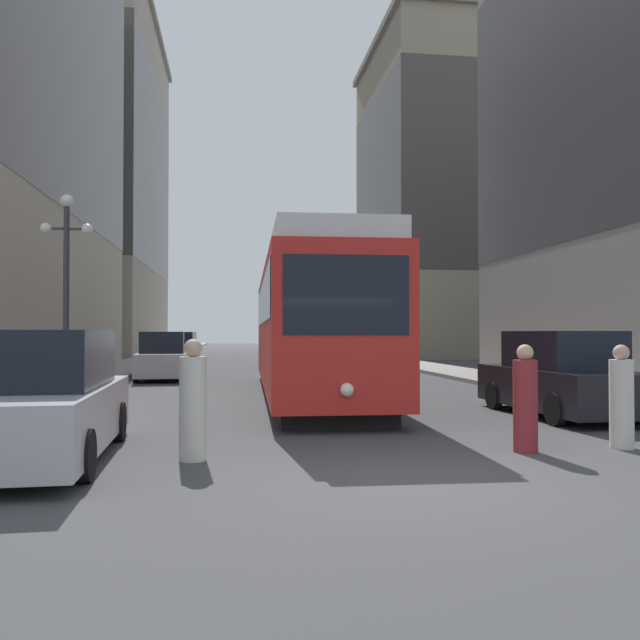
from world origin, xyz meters
TOP-DOWN VIEW (x-y plane):
  - ground_plane at (0.00, 0.00)m, footprint 200.00×200.00m
  - sidewalk_left at (-7.42, 40.00)m, footprint 2.65×120.00m
  - sidewalk_right at (7.42, 40.00)m, footprint 2.65×120.00m
  - streetcar at (-0.01, 10.92)m, footprint 2.97×14.82m
  - transit_bus at (3.48, 27.60)m, footprint 2.61×11.86m
  - parked_car_left_near at (-4.79, 25.28)m, footprint 1.96×4.67m
  - parked_car_left_mid at (-4.80, 2.06)m, footprint 2.03×4.93m
  - parked_car_right_far at (4.79, 5.63)m, footprint 1.97×4.56m
  - parked_car_left_far at (-4.80, 18.12)m, footprint 2.09×5.02m
  - pedestrian_crossing_near at (3.82, 1.87)m, footprint 0.36×0.36m
  - pedestrian_crossing_far at (2.20, 1.75)m, footprint 0.36×0.36m
  - pedestrian_on_sidewalk at (-2.69, 1.76)m, footprint 0.38×0.38m
  - lamp_post_left_near at (-6.69, 11.21)m, footprint 1.41×0.36m
  - building_left_corner at (-13.80, 49.11)m, footprint 10.72×24.53m
  - building_right_midblock at (14.64, 41.47)m, footprint 12.39×15.99m

SIDE VIEW (x-z plane):
  - ground_plane at x=0.00m, z-range 0.00..0.00m
  - sidewalk_left at x=-7.42m, z-range 0.00..0.15m
  - sidewalk_right at x=7.42m, z-range 0.00..0.15m
  - pedestrian_crossing_near at x=3.82m, z-range -0.06..1.54m
  - pedestrian_crossing_far at x=2.20m, z-range -0.06..1.55m
  - pedestrian_on_sidewalk at x=-2.69m, z-range -0.06..1.64m
  - parked_car_right_far at x=4.79m, z-range -0.07..1.75m
  - parked_car_left_near at x=-4.79m, z-range -0.07..1.75m
  - parked_car_left_mid at x=-4.80m, z-range -0.07..1.75m
  - parked_car_left_far at x=-4.80m, z-range -0.07..1.75m
  - transit_bus at x=3.48m, z-range 0.22..3.67m
  - streetcar at x=-0.01m, z-range 0.16..4.05m
  - lamp_post_left_near at x=-6.69m, z-range 1.01..6.47m
  - building_right_midblock at x=14.64m, z-range 0.36..24.52m
  - building_left_corner at x=-13.80m, z-range 0.44..28.69m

